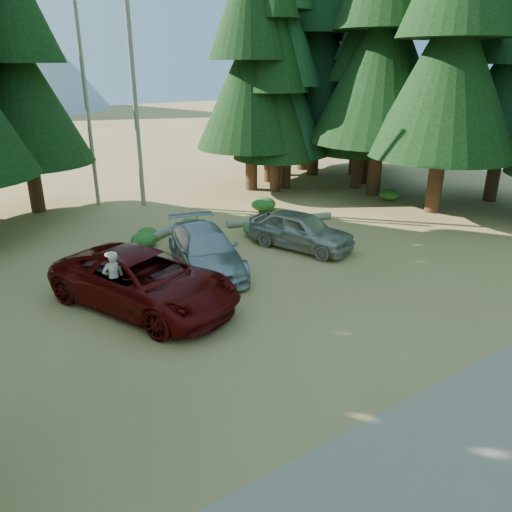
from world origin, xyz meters
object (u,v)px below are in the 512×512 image
object	(u,v)px
frisbee_player	(114,279)
log_left	(154,237)
silver_minivan_center	(206,250)
log_mid	(178,231)
red_pickup	(144,281)
silver_minivan_right	(301,230)
log_right	(280,220)

from	to	relation	value
frisbee_player	log_left	bearing A→B (deg)	-120.38
silver_minivan_center	frisbee_player	bearing A→B (deg)	-143.69
silver_minivan_center	log_mid	size ratio (longest dim) A/B	1.74
log_mid	red_pickup	bearing A→B (deg)	-103.50
log_left	log_mid	xyz separation A→B (m)	(1.26, 0.29, -0.04)
frisbee_player	log_mid	world-z (taller)	frisbee_player
log_left	red_pickup	bearing A→B (deg)	-145.93
silver_minivan_center	silver_minivan_right	world-z (taller)	silver_minivan_right
red_pickup	silver_minivan_right	xyz separation A→B (m)	(7.45, 1.42, -0.11)
log_right	log_mid	bearing A→B (deg)	-177.23
red_pickup	silver_minivan_center	world-z (taller)	red_pickup
silver_minivan_right	log_mid	bearing A→B (deg)	107.29
silver_minivan_right	log_mid	distance (m)	5.74
red_pickup	log_mid	world-z (taller)	red_pickup
log_left	log_mid	distance (m)	1.29
red_pickup	log_left	bearing A→B (deg)	41.98
frisbee_player	log_right	xyz separation A→B (m)	(9.74, 4.61, -1.00)
log_mid	frisbee_player	bearing A→B (deg)	-109.43
frisbee_player	red_pickup	bearing A→B (deg)	-178.90
log_mid	log_right	bearing A→B (deg)	5.15
silver_minivan_right	silver_minivan_center	bearing A→B (deg)	157.43
frisbee_player	silver_minivan_right	bearing A→B (deg)	-167.92
log_left	log_mid	size ratio (longest dim) A/B	1.55
red_pickup	log_left	distance (m)	6.31
log_left	log_right	distance (m)	6.17
red_pickup	silver_minivan_center	xyz separation A→B (m)	(3.07, 1.60, -0.12)
red_pickup	log_left	world-z (taller)	red_pickup
frisbee_player	log_mid	distance (m)	7.76
red_pickup	log_mid	size ratio (longest dim) A/B	2.10
log_right	log_left	bearing A→B (deg)	-171.59
silver_minivan_right	log_right	world-z (taller)	silver_minivan_right
log_mid	log_right	size ratio (longest dim) A/B	0.58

